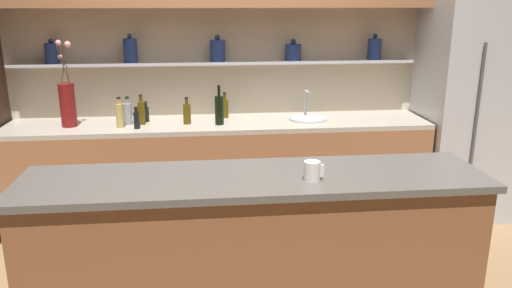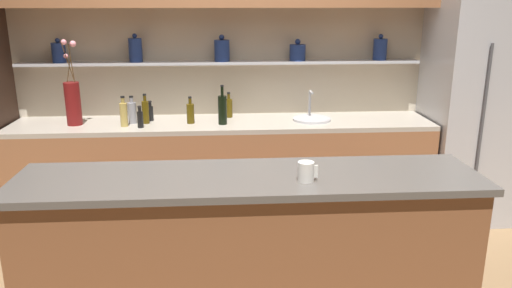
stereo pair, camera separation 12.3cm
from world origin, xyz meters
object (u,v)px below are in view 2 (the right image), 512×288
Objects in this scene: bottle_sauce_1 at (140,118)px; bottle_oil_5 at (145,111)px; coffee_mug at (306,172)px; sink_fixture at (312,118)px; bottle_wine_3 at (222,109)px; refrigerator at (479,112)px; bottle_oil_7 at (190,113)px; bottle_spirit_4 at (132,112)px; flower_vase at (73,101)px; bottle_sauce_0 at (150,112)px; bottle_spirit_6 at (124,114)px; bottle_oil_2 at (229,107)px.

bottle_sauce_1 is 0.15m from bottle_oil_5.
sink_fixture is at bearing 78.74° from coffee_mug.
bottle_wine_3 reaches higher than sink_fixture.
bottle_oil_7 is at bearing 179.92° from refrigerator.
bottle_wine_3 is 0.78m from bottle_spirit_4.
bottle_sauce_1 is at bearing -163.11° from bottle_oil_7.
refrigerator is at bearing 43.29° from coffee_mug.
bottle_oil_7 is at bearing -177.60° from sink_fixture.
bottle_sauce_1 is 0.69m from bottle_wine_3.
flower_vase is 3.09× the size of bottle_oil_7.
bottle_oil_5 is 0.38m from bottle_oil_7.
bottle_sauce_0 is at bearing 176.82° from sink_fixture.
flower_vase is at bearing -179.26° from bottle_oil_5.
sink_fixture is at bearing 6.54° from bottle_sauce_1.
refrigerator reaches higher than bottle_oil_7.
bottle_oil_5 is (-0.66, 0.07, -0.02)m from bottle_wine_3.
bottle_spirit_6 reaches higher than bottle_spirit_4.
bottle_spirit_4 is (-3.06, 0.04, 0.04)m from refrigerator.
coffee_mug is at bearing -58.57° from bottle_oil_5.
bottle_oil_7 is at bearing 16.89° from bottle_sauce_1.
bottle_oil_5 is (0.60, 0.01, -0.10)m from flower_vase.
bottle_spirit_4 is (0.48, 0.02, -0.11)m from flower_vase.
bottle_sauce_0 is 0.66m from bottle_wine_3.
bottle_oil_5 is 1.00× the size of bottle_spirit_6.
bottle_oil_7 is (0.41, 0.12, 0.01)m from bottle_sauce_1.
refrigerator reaches higher than sink_fixture.
bottle_wine_3 is 3.17× the size of coffee_mug.
refrigerator reaches higher than bottle_oil_5.
bottle_oil_2 is 2.00m from coffee_mug.
sink_fixture is 1.42m from bottle_sauce_0.
bottle_oil_2 is at bearing 8.43° from flower_vase.
refrigerator is 5.83× the size of sink_fixture.
bottle_spirit_4 reaches higher than bottle_sauce_0.
bottle_sauce_0 is at bearing 75.34° from bottle_oil_5.
bottle_spirit_6 reaches higher than sink_fixture.
bottle_oil_5 is (0.02, 0.15, 0.03)m from bottle_sauce_1.
bottle_sauce_0 is at bearing 44.96° from bottle_spirit_6.
bottle_oil_5 reaches higher than bottle_oil_7.
sink_fixture is 1.07m from bottle_oil_7.
bottle_oil_7 is 2.18× the size of coffee_mug.
bottle_oil_2 is at bearing 77.46° from bottle_wine_3.
bottle_wine_3 is 1.41× the size of bottle_spirit_4.
bottle_oil_5 is at bearing 121.43° from coffee_mug.
bottle_sauce_0 is 0.11m from bottle_oil_5.
bottle_sauce_1 is 1.73× the size of coffee_mug.
bottle_spirit_6 reaches higher than bottle_sauce_0.
bottle_sauce_0 is 0.53× the size of bottle_wine_3.
bottle_spirit_6 is (-0.14, 0.05, 0.03)m from bottle_sauce_1.
coffee_mug is at bearing -79.31° from bottle_oil_2.
bottle_wine_3 is 0.28m from bottle_oil_7.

